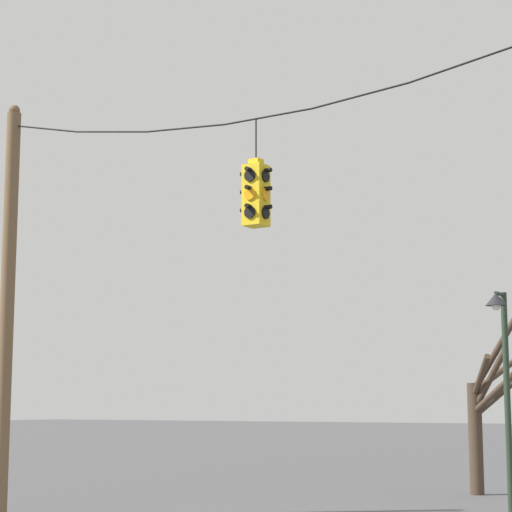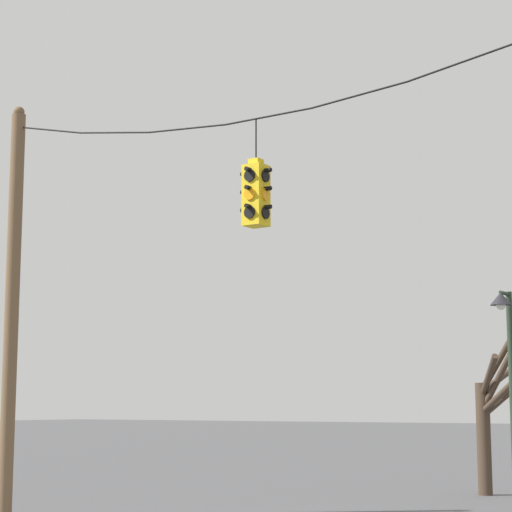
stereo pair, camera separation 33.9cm
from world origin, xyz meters
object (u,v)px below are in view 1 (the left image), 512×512
bare_tree (485,409)px  utility_pole_left (7,305)px  street_lamp (502,356)px  traffic_light_near_left_pole (256,194)px

bare_tree → utility_pole_left: bearing=-123.0°
utility_pole_left → street_lamp: bearing=34.8°
traffic_light_near_left_pole → street_lamp: bearing=68.3°
utility_pole_left → traffic_light_near_left_pole: bearing=-0.0°
traffic_light_near_left_pole → street_lamp: 6.28m
utility_pole_left → bare_tree: 11.12m
street_lamp → traffic_light_near_left_pole: bearing=-111.7°
utility_pole_left → street_lamp: (7.73, 5.38, -0.94)m
traffic_light_near_left_pole → street_lamp: traffic_light_near_left_pole is taller
street_lamp → bare_tree: size_ratio=0.98×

